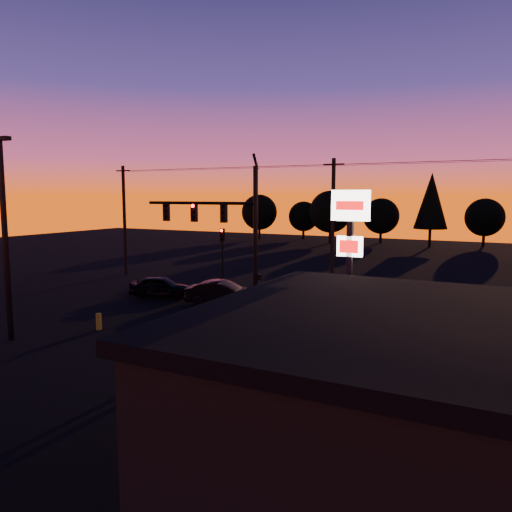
{
  "coord_description": "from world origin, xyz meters",
  "views": [
    {
      "loc": [
        12.78,
        -17.48,
        6.58
      ],
      "look_at": [
        1.0,
        5.0,
        3.5
      ],
      "focal_mm": 35.0,
      "sensor_mm": 36.0,
      "label": 1
    }
  ],
  "objects_px": {
    "secondary_signal": "(222,250)",
    "parking_lot_light": "(4,225)",
    "bollard": "(99,322)",
    "traffic_signal_mast": "(227,229)",
    "car_left": "(160,287)",
    "suv_parked": "(412,376)",
    "car_right": "(342,307)",
    "car_mid": "(223,293)",
    "pylon_sign": "(350,238)"
  },
  "relations": [
    {
      "from": "secondary_signal",
      "to": "parking_lot_light",
      "type": "height_order",
      "value": "parking_lot_light"
    },
    {
      "from": "secondary_signal",
      "to": "bollard",
      "type": "xyz_separation_m",
      "value": [
        -0.24,
        -11.3,
        -2.45
      ]
    },
    {
      "from": "traffic_signal_mast",
      "to": "car_left",
      "type": "height_order",
      "value": "traffic_signal_mast"
    },
    {
      "from": "bollard",
      "to": "suv_parked",
      "type": "height_order",
      "value": "suv_parked"
    },
    {
      "from": "bollard",
      "to": "car_left",
      "type": "bearing_deg",
      "value": 106.83
    },
    {
      "from": "secondary_signal",
      "to": "parking_lot_light",
      "type": "xyz_separation_m",
      "value": [
        -2.5,
        -14.49,
        2.41
      ]
    },
    {
      "from": "car_left",
      "to": "car_right",
      "type": "height_order",
      "value": "car_left"
    },
    {
      "from": "car_mid",
      "to": "parking_lot_light",
      "type": "bearing_deg",
      "value": 141.99
    },
    {
      "from": "traffic_signal_mast",
      "to": "pylon_sign",
      "type": "height_order",
      "value": "traffic_signal_mast"
    },
    {
      "from": "secondary_signal",
      "to": "pylon_sign",
      "type": "distance_m",
      "value": 15.75
    },
    {
      "from": "pylon_sign",
      "to": "parking_lot_light",
      "type": "bearing_deg",
      "value": -162.77
    },
    {
      "from": "pylon_sign",
      "to": "bollard",
      "type": "xyz_separation_m",
      "value": [
        -12.24,
        -1.31,
        -4.51
      ]
    },
    {
      "from": "parking_lot_light",
      "to": "traffic_signal_mast",
      "type": "bearing_deg",
      "value": 43.37
    },
    {
      "from": "car_mid",
      "to": "secondary_signal",
      "type": "bearing_deg",
      "value": 17.9
    },
    {
      "from": "pylon_sign",
      "to": "car_right",
      "type": "relative_size",
      "value": 1.62
    },
    {
      "from": "car_mid",
      "to": "traffic_signal_mast",
      "type": "bearing_deg",
      "value": -159.28
    },
    {
      "from": "secondary_signal",
      "to": "traffic_signal_mast",
      "type": "bearing_deg",
      "value": -56.81
    },
    {
      "from": "parking_lot_light",
      "to": "bollard",
      "type": "xyz_separation_m",
      "value": [
        2.26,
        3.18,
        -4.86
      ]
    },
    {
      "from": "parking_lot_light",
      "to": "pylon_sign",
      "type": "relative_size",
      "value": 1.34
    },
    {
      "from": "parking_lot_light",
      "to": "pylon_sign",
      "type": "xyz_separation_m",
      "value": [
        14.5,
        4.5,
        -0.36
      ]
    },
    {
      "from": "car_mid",
      "to": "bollard",
      "type": "bearing_deg",
      "value": 147.44
    },
    {
      "from": "secondary_signal",
      "to": "pylon_sign",
      "type": "height_order",
      "value": "pylon_sign"
    },
    {
      "from": "bollard",
      "to": "car_left",
      "type": "relative_size",
      "value": 0.2
    },
    {
      "from": "parking_lot_light",
      "to": "suv_parked",
      "type": "xyz_separation_m",
      "value": [
        17.5,
        1.94,
        -4.59
      ]
    },
    {
      "from": "car_left",
      "to": "car_right",
      "type": "distance_m",
      "value": 12.24
    },
    {
      "from": "traffic_signal_mast",
      "to": "parking_lot_light",
      "type": "xyz_separation_m",
      "value": [
        -7.4,
        -6.99,
        0.33
      ]
    },
    {
      "from": "pylon_sign",
      "to": "car_left",
      "type": "relative_size",
      "value": 1.7
    },
    {
      "from": "suv_parked",
      "to": "secondary_signal",
      "type": "bearing_deg",
      "value": 109.07
    },
    {
      "from": "traffic_signal_mast",
      "to": "secondary_signal",
      "type": "distance_m",
      "value": 9.19
    },
    {
      "from": "parking_lot_light",
      "to": "pylon_sign",
      "type": "distance_m",
      "value": 15.19
    },
    {
      "from": "car_mid",
      "to": "suv_parked",
      "type": "relative_size",
      "value": 0.91
    },
    {
      "from": "car_left",
      "to": "suv_parked",
      "type": "height_order",
      "value": "suv_parked"
    },
    {
      "from": "bollard",
      "to": "car_right",
      "type": "bearing_deg",
      "value": 38.8
    },
    {
      "from": "parking_lot_light",
      "to": "pylon_sign",
      "type": "height_order",
      "value": "parking_lot_light"
    },
    {
      "from": "secondary_signal",
      "to": "bollard",
      "type": "bearing_deg",
      "value": -91.23
    },
    {
      "from": "suv_parked",
      "to": "pylon_sign",
      "type": "bearing_deg",
      "value": 108.51
    },
    {
      "from": "bollard",
      "to": "car_right",
      "type": "height_order",
      "value": "car_right"
    },
    {
      "from": "pylon_sign",
      "to": "car_mid",
      "type": "distance_m",
      "value": 12.26
    },
    {
      "from": "car_mid",
      "to": "car_right",
      "type": "xyz_separation_m",
      "value": [
        7.32,
        0.39,
        -0.13
      ]
    },
    {
      "from": "bollard",
      "to": "car_right",
      "type": "xyz_separation_m",
      "value": [
        9.88,
        7.94,
        0.2
      ]
    },
    {
      "from": "parking_lot_light",
      "to": "bollard",
      "type": "distance_m",
      "value": 6.24
    },
    {
      "from": "bollard",
      "to": "car_right",
      "type": "relative_size",
      "value": 0.19
    },
    {
      "from": "traffic_signal_mast",
      "to": "bollard",
      "type": "bearing_deg",
      "value": -143.48
    },
    {
      "from": "secondary_signal",
      "to": "bollard",
      "type": "height_order",
      "value": "secondary_signal"
    },
    {
      "from": "bollard",
      "to": "car_left",
      "type": "height_order",
      "value": "car_left"
    },
    {
      "from": "pylon_sign",
      "to": "car_left",
      "type": "bearing_deg",
      "value": 156.06
    },
    {
      "from": "pylon_sign",
      "to": "bollard",
      "type": "relative_size",
      "value": 8.35
    },
    {
      "from": "car_mid",
      "to": "car_right",
      "type": "bearing_deg",
      "value": -100.85
    },
    {
      "from": "traffic_signal_mast",
      "to": "car_mid",
      "type": "height_order",
      "value": "traffic_signal_mast"
    },
    {
      "from": "pylon_sign",
      "to": "car_mid",
      "type": "height_order",
      "value": "pylon_sign"
    }
  ]
}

